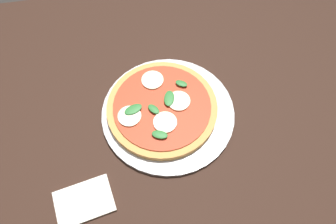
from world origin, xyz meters
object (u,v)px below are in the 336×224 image
(dining_table, at_px, (125,121))
(napkin, at_px, (84,201))
(serving_tray, at_px, (168,113))
(pizza, at_px, (162,107))

(dining_table, relative_size, napkin, 12.25)
(napkin, bearing_deg, dining_table, 65.66)
(serving_tray, relative_size, pizza, 1.21)
(pizza, distance_m, napkin, 0.30)
(dining_table, height_order, pizza, pizza)
(pizza, relative_size, napkin, 2.21)
(pizza, bearing_deg, napkin, -136.64)
(dining_table, height_order, napkin, napkin)
(napkin, bearing_deg, pizza, 43.36)
(serving_tray, distance_m, pizza, 0.02)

